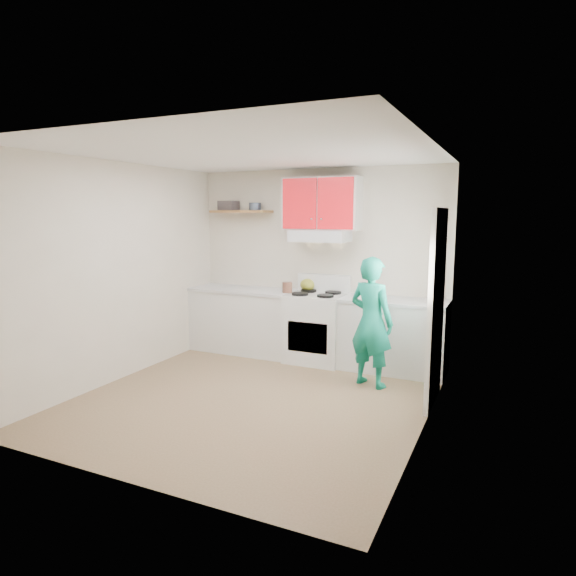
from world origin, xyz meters
The scene contains 21 objects.
floor centered at (0.00, 0.00, 0.00)m, with size 3.80×3.80×0.00m, color brown.
ceiling centered at (0.00, 0.00, 2.60)m, with size 3.60×3.80×0.04m, color white.
back_wall centered at (0.00, 1.90, 1.30)m, with size 3.60×0.04×2.60m, color beige.
front_wall centered at (0.00, -1.90, 1.30)m, with size 3.60×0.04×2.60m, color beige.
left_wall centered at (-1.80, 0.00, 1.30)m, with size 0.04×3.80×2.60m, color beige.
right_wall centered at (1.80, 0.00, 1.30)m, with size 0.04×3.80×2.60m, color beige.
door centered at (1.78, 0.70, 1.02)m, with size 0.05×0.85×2.05m, color white.
door_glass centered at (1.75, 0.70, 1.45)m, with size 0.01×0.55×0.95m, color white.
counter_left centered at (-1.04, 1.60, 0.45)m, with size 1.52×0.60×0.90m, color silver.
counter_right centered at (1.14, 1.60, 0.45)m, with size 1.32×0.60×0.90m, color silver.
stove centered at (0.10, 1.57, 0.46)m, with size 0.76×0.65×0.92m, color white.
range_hood centered at (0.10, 1.68, 1.70)m, with size 0.76×0.44×0.15m, color silver.
upper_cabinets centered at (0.10, 1.73, 2.12)m, with size 1.02×0.33×0.70m, color red.
shelf centered at (-1.15, 1.75, 2.02)m, with size 0.90×0.30×0.04m, color brown.
books centered at (-1.38, 1.78, 2.11)m, with size 0.27×0.19×0.14m, color #473F41.
tin centered at (-0.91, 1.73, 2.09)m, with size 0.17×0.17×0.11m, color #333D4C.
kettle centered at (-0.13, 1.80, 1.01)m, with size 0.20×0.20×0.17m, color olive.
crock centered at (-0.32, 1.54, 0.98)m, with size 0.14×0.14×0.16m, color brown.
cutting_board centered at (0.92, 1.56, 0.91)m, with size 0.32×0.24×0.02m, color olive.
silicone_mat centered at (1.38, 1.57, 0.90)m, with size 0.30×0.25×0.01m, color red.
person centered at (1.03, 0.94, 0.76)m, with size 0.55×0.36×1.51m, color #0E8167.
Camera 1 is at (2.49, -4.52, 1.99)m, focal length 30.87 mm.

